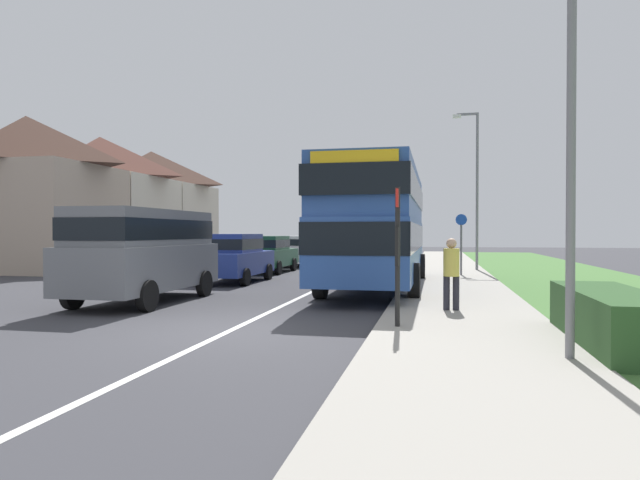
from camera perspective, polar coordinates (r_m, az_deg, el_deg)
The scene contains 16 objects.
ground_plane at distance 10.34m, azimuth -9.17°, elevation -9.21°, with size 120.00×120.00×0.00m, color #38383D.
lane_marking_centre at distance 17.97m, azimuth 0.12°, elevation -4.93°, with size 0.14×60.00×0.01m, color silver.
pavement_near_side at distance 15.60m, azimuth 13.90°, elevation -5.62°, with size 3.20×68.00×0.12m, color #9E998E.
grass_verge_seaward at distance 16.32m, azimuth 29.24°, elevation -5.48°, with size 6.00×68.00×0.08m, color #477538.
roadside_hedge at distance 9.53m, azimuth 28.06°, elevation -7.41°, with size 1.10×3.67×0.90m, color #2D5128.
double_decker_bus at distance 17.46m, azimuth 6.01°, elevation 1.92°, with size 2.80×10.38×3.70m.
parked_van_grey at distance 14.80m, azimuth -17.73°, elevation -0.79°, with size 2.11×4.99×2.37m.
parked_car_blue at distance 19.99m, azimuth -8.92°, elevation -1.65°, with size 1.92×4.10×1.74m.
parked_car_dark_green at distance 24.67m, azimuth -5.50°, elevation -1.29°, with size 1.91×4.10×1.64m.
parked_car_silver at distance 29.42m, azimuth -2.51°, elevation -0.98°, with size 2.01×4.39×1.61m.
pedestrian_at_stop at distance 12.21m, azimuth 13.45°, elevation -3.08°, with size 0.34×0.34×1.67m.
bus_stop_sign at distance 9.89m, azimuth 8.04°, elevation -0.69°, with size 0.09×0.52×2.60m.
cycle_route_sign at distance 22.46m, azimuth 14.42°, elevation -0.17°, with size 0.44×0.08×2.52m.
street_lamp_near at distance 8.27m, azimuth 23.81°, elevation 15.26°, with size 1.14×0.20×6.67m.
street_lamp_mid at distance 25.81m, azimuth 15.73°, elevation 5.95°, with size 1.14×0.20×7.17m.
house_terrace_far_side at distance 33.80m, azimuth -21.82°, elevation 3.83°, with size 7.31×17.12×7.24m.
Camera 1 is at (3.68, -9.50, 1.79)m, focal length 30.90 mm.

